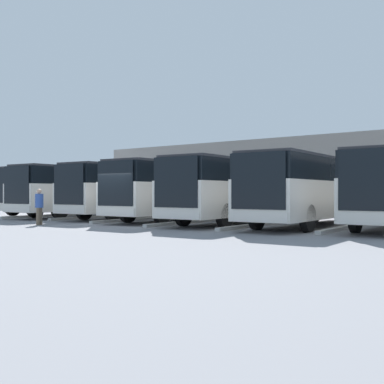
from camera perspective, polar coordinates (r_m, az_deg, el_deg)
The scene contains 15 objects.
ground_plane at distance 23.54m, azimuth -8.89°, elevation -3.93°, with size 600.00×600.00×0.00m, color gray.
curb_divider_0 at distance 22.08m, azimuth 17.93°, elevation -3.99°, with size 0.24×7.40×0.15m, color #B2B2AD.
bus_1 at distance 23.40m, azimuth 14.01°, elevation 0.47°, with size 3.02×11.48×3.23m.
curb_divider_1 at distance 22.78m, azimuth 7.86°, elevation -3.87°, with size 0.24×7.40×0.15m, color #B2B2AD.
bus_2 at distance 25.07m, azimuth 5.73°, elevation 0.43°, with size 3.02×11.48×3.23m.
curb_divider_2 at distance 24.80m, azimuth -0.13°, elevation -3.56°, with size 0.24×7.40×0.15m, color #B2B2AD.
bus_3 at distance 27.46m, azimuth -0.95°, elevation 0.39°, with size 3.02×11.48×3.23m.
curb_divider_3 at distance 27.48m, azimuth -6.31°, elevation -3.22°, with size 0.24×7.40×0.15m, color #B2B2AD.
bus_4 at distance 30.26m, azimuth -6.33°, elevation 0.34°, with size 3.02×11.48×3.23m.
curb_divider_4 at distance 30.50m, azimuth -11.16°, elevation -2.91°, with size 0.24×7.40×0.15m, color #B2B2AD.
bus_5 at distance 32.65m, azimuth -11.98°, elevation 0.31°, with size 3.02×11.48×3.23m.
curb_divider_5 at distance 33.13m, azimuth -16.39°, elevation -2.68°, with size 0.24×7.40×0.15m, color #B2B2AD.
bus_6 at distance 36.23m, azimuth -14.92°, elevation 0.28°, with size 3.02×11.48×3.23m.
pedestrian at distance 24.60m, azimuth -17.65°, elevation -1.56°, with size 0.53×0.53×1.75m.
station_building at distance 44.47m, azimuth 14.54°, elevation 1.76°, with size 38.09×15.94×5.97m.
Camera 1 is at (-16.78, 16.43, 1.58)m, focal length 45.00 mm.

